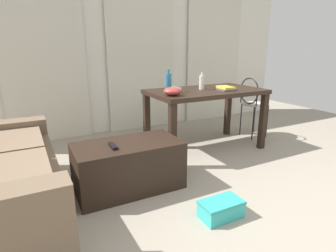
{
  "coord_description": "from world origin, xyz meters",
  "views": [
    {
      "loc": [
        -1.62,
        -0.99,
        1.24
      ],
      "look_at": [
        -0.28,
        1.57,
        0.41
      ],
      "focal_mm": 29.38,
      "sensor_mm": 36.0,
      "label": 1
    }
  ],
  "objects_px": {
    "wire_chair": "(252,100)",
    "bowl": "(173,91)",
    "book_stack": "(225,88)",
    "shoebox": "(221,209)",
    "craft_table": "(206,98)",
    "tv_remote_primary": "(113,146)",
    "tv_remote_on_table": "(176,88)",
    "bottle_near": "(168,83)",
    "coffee_table": "(128,166)",
    "bottle_far": "(202,82)"
  },
  "relations": [
    {
      "from": "coffee_table",
      "to": "tv_remote_primary",
      "type": "height_order",
      "value": "tv_remote_primary"
    },
    {
      "from": "bottle_near",
      "to": "tv_remote_primary",
      "type": "relative_size",
      "value": 1.6
    },
    {
      "from": "bottle_far",
      "to": "tv_remote_on_table",
      "type": "height_order",
      "value": "bottle_far"
    },
    {
      "from": "bottle_near",
      "to": "bottle_far",
      "type": "xyz_separation_m",
      "value": [
        0.47,
        0.02,
        -0.02
      ]
    },
    {
      "from": "craft_table",
      "to": "shoebox",
      "type": "bearing_deg",
      "value": -119.89
    },
    {
      "from": "bowl",
      "to": "tv_remote_on_table",
      "type": "bearing_deg",
      "value": 56.38
    },
    {
      "from": "book_stack",
      "to": "wire_chair",
      "type": "bearing_deg",
      "value": 18.98
    },
    {
      "from": "wire_chair",
      "to": "book_stack",
      "type": "xyz_separation_m",
      "value": [
        -0.68,
        -0.23,
        0.24
      ]
    },
    {
      "from": "coffee_table",
      "to": "tv_remote_primary",
      "type": "distance_m",
      "value": 0.27
    },
    {
      "from": "craft_table",
      "to": "tv_remote_on_table",
      "type": "distance_m",
      "value": 0.38
    },
    {
      "from": "craft_table",
      "to": "bottle_far",
      "type": "xyz_separation_m",
      "value": [
        -0.04,
        0.04,
        0.19
      ]
    },
    {
      "from": "bottle_far",
      "to": "shoebox",
      "type": "height_order",
      "value": "bottle_far"
    },
    {
      "from": "wire_chair",
      "to": "bottle_near",
      "type": "height_order",
      "value": "bottle_near"
    },
    {
      "from": "bottle_near",
      "to": "book_stack",
      "type": "xyz_separation_m",
      "value": [
        0.68,
        -0.17,
        -0.09
      ]
    },
    {
      "from": "bottle_far",
      "to": "book_stack",
      "type": "relative_size",
      "value": 0.88
    },
    {
      "from": "wire_chair",
      "to": "tv_remote_primary",
      "type": "bearing_deg",
      "value": -162.85
    },
    {
      "from": "wire_chair",
      "to": "bowl",
      "type": "bearing_deg",
      "value": -169.07
    },
    {
      "from": "book_stack",
      "to": "shoebox",
      "type": "xyz_separation_m",
      "value": [
        -0.92,
        -1.15,
        -0.7
      ]
    },
    {
      "from": "wire_chair",
      "to": "bottle_far",
      "type": "xyz_separation_m",
      "value": [
        -0.89,
        -0.05,
        0.3
      ]
    },
    {
      "from": "shoebox",
      "to": "bottle_near",
      "type": "bearing_deg",
      "value": 79.64
    },
    {
      "from": "coffee_table",
      "to": "bottle_far",
      "type": "xyz_separation_m",
      "value": [
        1.17,
        0.59,
        0.62
      ]
    },
    {
      "from": "bottle_near",
      "to": "tv_remote_primary",
      "type": "distance_m",
      "value": 1.12
    },
    {
      "from": "book_stack",
      "to": "shoebox",
      "type": "height_order",
      "value": "book_stack"
    },
    {
      "from": "coffee_table",
      "to": "shoebox",
      "type": "xyz_separation_m",
      "value": [
        0.46,
        -0.75,
        -0.15
      ]
    },
    {
      "from": "tv_remote_primary",
      "to": "book_stack",
      "type": "bearing_deg",
      "value": 17.63
    },
    {
      "from": "tv_remote_on_table",
      "to": "coffee_table",
      "type": "bearing_deg",
      "value": -144.08
    },
    {
      "from": "book_stack",
      "to": "tv_remote_on_table",
      "type": "distance_m",
      "value": 0.59
    },
    {
      "from": "wire_chair",
      "to": "bowl",
      "type": "xyz_separation_m",
      "value": [
        -1.42,
        -0.27,
        0.26
      ]
    },
    {
      "from": "bowl",
      "to": "craft_table",
      "type": "bearing_deg",
      "value": 18.23
    },
    {
      "from": "bottle_near",
      "to": "tv_remote_on_table",
      "type": "distance_m",
      "value": 0.31
    },
    {
      "from": "bottle_far",
      "to": "tv_remote_primary",
      "type": "bearing_deg",
      "value": -154.19
    },
    {
      "from": "tv_remote_primary",
      "to": "tv_remote_on_table",
      "type": "bearing_deg",
      "value": 38.86
    },
    {
      "from": "bottle_near",
      "to": "bowl",
      "type": "height_order",
      "value": "bottle_near"
    },
    {
      "from": "bottle_far",
      "to": "tv_remote_on_table",
      "type": "distance_m",
      "value": 0.32
    },
    {
      "from": "coffee_table",
      "to": "wire_chair",
      "type": "bearing_deg",
      "value": 17.08
    },
    {
      "from": "bottle_near",
      "to": "tv_remote_on_table",
      "type": "height_order",
      "value": "bottle_near"
    },
    {
      "from": "bowl",
      "to": "book_stack",
      "type": "distance_m",
      "value": 0.74
    },
    {
      "from": "tv_remote_on_table",
      "to": "wire_chair",
      "type": "bearing_deg",
      "value": -10.74
    },
    {
      "from": "coffee_table",
      "to": "bowl",
      "type": "bearing_deg",
      "value": 29.15
    },
    {
      "from": "craft_table",
      "to": "tv_remote_primary",
      "type": "bearing_deg",
      "value": -156.32
    },
    {
      "from": "bottle_near",
      "to": "tv_remote_primary",
      "type": "xyz_separation_m",
      "value": [
        -0.84,
        -0.61,
        -0.41
      ]
    },
    {
      "from": "bottle_near",
      "to": "coffee_table",
      "type": "bearing_deg",
      "value": -141.05
    },
    {
      "from": "wire_chair",
      "to": "book_stack",
      "type": "relative_size",
      "value": 3.63
    },
    {
      "from": "wire_chair",
      "to": "bottle_far",
      "type": "height_order",
      "value": "bottle_far"
    },
    {
      "from": "bowl",
      "to": "shoebox",
      "type": "xyz_separation_m",
      "value": [
        -0.19,
        -1.11,
        -0.73
      ]
    },
    {
      "from": "wire_chair",
      "to": "bottle_far",
      "type": "bearing_deg",
      "value": -177.08
    },
    {
      "from": "coffee_table",
      "to": "craft_table",
      "type": "relative_size",
      "value": 0.67
    },
    {
      "from": "wire_chair",
      "to": "shoebox",
      "type": "bearing_deg",
      "value": -139.13
    },
    {
      "from": "bottle_near",
      "to": "bottle_far",
      "type": "bearing_deg",
      "value": 2.67
    },
    {
      "from": "tv_remote_on_table",
      "to": "shoebox",
      "type": "xyz_separation_m",
      "value": [
        -0.46,
        -1.52,
        -0.69
      ]
    }
  ]
}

